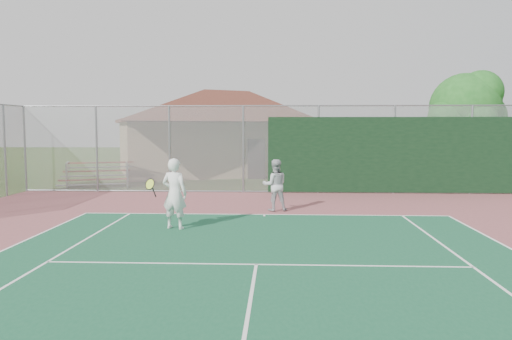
% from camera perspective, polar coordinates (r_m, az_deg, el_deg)
% --- Properties ---
extents(back_fence, '(20.08, 0.11, 3.53)m').
position_cam_1_polar(back_fence, '(20.08, 7.43, 2.08)').
color(back_fence, gray).
rests_on(back_fence, ground).
extents(clubhouse, '(15.06, 12.54, 5.56)m').
position_cam_1_polar(clubhouse, '(29.31, -3.44, 5.28)').
color(clubhouse, tan).
rests_on(clubhouse, ground).
extents(bleachers, '(3.33, 2.49, 1.06)m').
position_cam_1_polar(bleachers, '(23.54, -17.73, -0.39)').
color(bleachers, '#973423').
rests_on(bleachers, ground).
extents(tree, '(3.71, 3.51, 5.17)m').
position_cam_1_polar(tree, '(24.57, 22.97, 6.29)').
color(tree, '#3B2215').
rests_on(tree, ground).
extents(player_white_front, '(1.14, 0.78, 1.84)m').
position_cam_1_polar(player_white_front, '(13.10, -9.34, -2.74)').
color(player_white_front, white).
rests_on(player_white_front, ground).
extents(player_grey_back, '(0.88, 0.73, 1.62)m').
position_cam_1_polar(player_grey_back, '(15.72, 2.18, -1.80)').
color(player_grey_back, '#B0B3B6').
rests_on(player_grey_back, ground).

